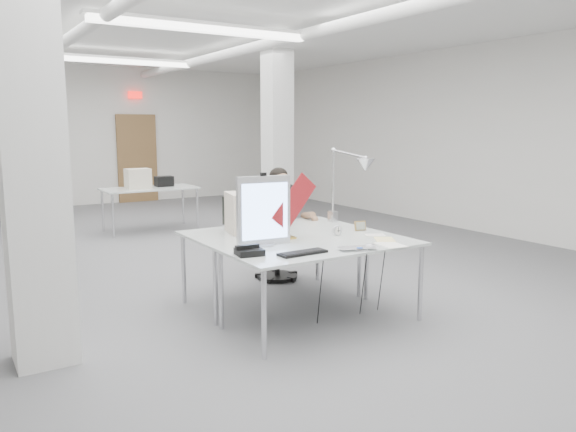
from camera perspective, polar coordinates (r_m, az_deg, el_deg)
name	(u,v)px	position (r m, az deg, el deg)	size (l,w,h in m)	color
room_shell	(206,136)	(7.29, -8.29, 8.07)	(10.04, 14.04, 3.24)	#5B5B5E
desk_main	(323,246)	(5.08, 3.62, -3.08)	(1.80, 0.90, 0.03)	silver
desk_second	(273,231)	(5.82, -1.53, -1.50)	(1.80, 0.90, 0.03)	silver
bg_desk_a	(150,188)	(10.08, -13.88, 2.73)	(1.60, 0.80, 0.03)	silver
bg_desk_b	(9,184)	(11.84, -26.51, 2.95)	(1.60, 0.80, 0.03)	silver
office_chair	(277,238)	(6.67, -1.10, -2.30)	(0.49, 0.49, 0.99)	black
seated_person	(279,205)	(6.56, -0.89, 1.10)	(0.49, 0.61, 0.91)	black
monitor	(264,211)	(5.00, -2.49, 0.53)	(0.50, 0.05, 0.63)	#BABABF
pennant	(294,202)	(5.12, 0.64, 1.43)	(0.51, 0.01, 0.21)	maroon
keyboard	(303,253)	(4.70, 1.49, -3.77)	(0.43, 0.14, 0.02)	black
laptop	(360,250)	(4.85, 7.29, -3.42)	(0.34, 0.22, 0.03)	silver
mouse	(370,245)	(5.00, 8.34, -2.98)	(0.10, 0.06, 0.04)	#A4A4A8
bankers_lamp	(287,220)	(5.30, -0.15, -0.43)	(0.32, 0.13, 0.36)	gold
desk_phone	(249,252)	(4.68, -3.95, -3.65)	(0.21, 0.19, 0.05)	black
picture_frame_left	(247,240)	(4.99, -4.21, -2.49)	(0.15, 0.01, 0.11)	#A58147
picture_frame_right	(360,226)	(5.80, 7.34, -0.99)	(0.13, 0.01, 0.10)	#A27E46
desk_clock	(337,230)	(5.52, 5.04, -1.46)	(0.10, 0.10, 0.03)	silver
paper_stack_a	(391,245)	(5.14, 10.40, -2.89)	(0.19, 0.28, 0.01)	white
paper_stack_b	(385,240)	(5.36, 9.79, -2.38)	(0.17, 0.24, 0.01)	#F2DD90
paper_stack_c	(375,235)	(5.57, 8.82, -1.92)	(0.19, 0.13, 0.01)	silver
beige_monitor	(249,212)	(5.66, -3.94, 0.37)	(0.43, 0.40, 0.40)	beige
architect_lamp	(347,184)	(6.05, 6.02, 3.23)	(0.24, 0.69, 0.89)	silver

